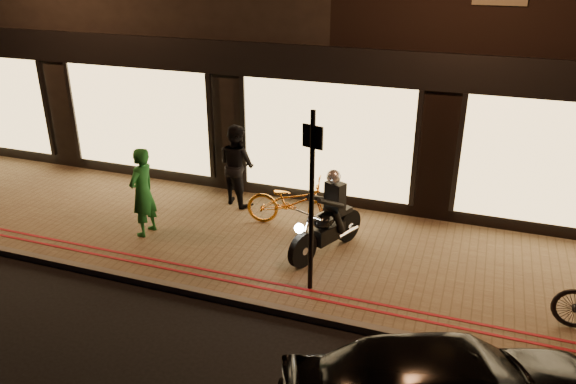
# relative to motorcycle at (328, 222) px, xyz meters

# --- Properties ---
(ground) EXTENTS (90.00, 90.00, 0.00)m
(ground) POSITION_rel_motorcycle_xyz_m (-0.63, -1.97, -0.73)
(ground) COLOR black
(ground) RESTS_ON ground
(sidewalk) EXTENTS (50.00, 4.00, 0.12)m
(sidewalk) POSITION_rel_motorcycle_xyz_m (-0.63, 0.03, -0.67)
(sidewalk) COLOR #736247
(sidewalk) RESTS_ON ground
(kerb_stone) EXTENTS (50.00, 0.14, 0.12)m
(kerb_stone) POSITION_rel_motorcycle_xyz_m (-0.63, -1.92, -0.67)
(kerb_stone) COLOR #59544C
(kerb_stone) RESTS_ON ground
(red_kerb_lines) EXTENTS (50.00, 0.26, 0.01)m
(red_kerb_lines) POSITION_rel_motorcycle_xyz_m (-0.63, -1.42, -0.61)
(red_kerb_lines) COLOR maroon
(red_kerb_lines) RESTS_ON sidewalk
(motorcycle) EXTENTS (0.93, 1.83, 1.59)m
(motorcycle) POSITION_rel_motorcycle_xyz_m (0.00, 0.00, 0.00)
(motorcycle) COLOR black
(motorcycle) RESTS_ON sidewalk
(sign_post) EXTENTS (0.34, 0.13, 3.00)m
(sign_post) POSITION_rel_motorcycle_xyz_m (0.06, -1.24, 1.06)
(sign_post) COLOR black
(sign_post) RESTS_ON sidewalk
(bicycle_gold) EXTENTS (1.96, 0.97, 0.98)m
(bicycle_gold) POSITION_rel_motorcycle_xyz_m (-0.97, 0.86, -0.12)
(bicycle_gold) COLOR orange
(bicycle_gold) RESTS_ON sidewalk
(person_green) EXTENTS (0.47, 0.67, 1.75)m
(person_green) POSITION_rel_motorcycle_xyz_m (-3.53, -0.48, 0.26)
(person_green) COLOR #1C6A2A
(person_green) RESTS_ON sidewalk
(person_dark) EXTENTS (1.07, 0.98, 1.77)m
(person_dark) POSITION_rel_motorcycle_xyz_m (-2.44, 1.44, 0.27)
(person_dark) COLOR black
(person_dark) RESTS_ON sidewalk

